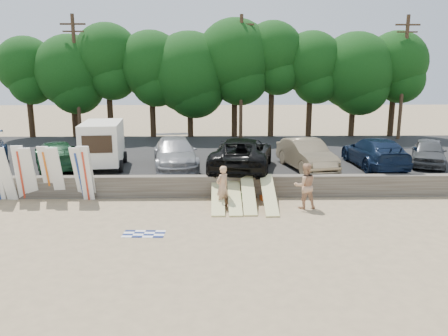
{
  "coord_description": "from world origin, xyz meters",
  "views": [
    {
      "loc": [
        0.08,
        -16.61,
        5.72
      ],
      "look_at": [
        0.48,
        3.0,
        1.37
      ],
      "focal_mm": 35.0,
      "sensor_mm": 36.0,
      "label": 1
    }
  ],
  "objects_px": {
    "car_5": "(375,152)",
    "cooler": "(239,197)",
    "car_4": "(306,154)",
    "car_3": "(242,154)",
    "beachgoer_a": "(222,187)",
    "car_1": "(56,155)",
    "box_trailer": "(103,142)",
    "car_2": "(175,153)",
    "beachgoer_b": "(305,186)",
    "car_6": "(429,152)"
  },
  "relations": [
    {
      "from": "car_6",
      "to": "car_2",
      "type": "bearing_deg",
      "value": -153.61
    },
    {
      "from": "car_1",
      "to": "car_2",
      "type": "distance_m",
      "value": 6.25
    },
    {
      "from": "car_2",
      "to": "box_trailer",
      "type": "bearing_deg",
      "value": 170.63
    },
    {
      "from": "cooler",
      "to": "car_5",
      "type": "bearing_deg",
      "value": 2.16
    },
    {
      "from": "car_2",
      "to": "beachgoer_a",
      "type": "bearing_deg",
      "value": -71.6
    },
    {
      "from": "car_5",
      "to": "cooler",
      "type": "xyz_separation_m",
      "value": [
        -7.45,
        -3.72,
        -1.33
      ]
    },
    {
      "from": "car_1",
      "to": "car_3",
      "type": "distance_m",
      "value": 9.79
    },
    {
      "from": "beachgoer_b",
      "to": "cooler",
      "type": "bearing_deg",
      "value": -30.27
    },
    {
      "from": "cooler",
      "to": "box_trailer",
      "type": "bearing_deg",
      "value": 126.98
    },
    {
      "from": "car_6",
      "to": "cooler",
      "type": "relative_size",
      "value": 11.02
    },
    {
      "from": "beachgoer_a",
      "to": "car_4",
      "type": "bearing_deg",
      "value": -178.83
    },
    {
      "from": "car_5",
      "to": "car_6",
      "type": "xyz_separation_m",
      "value": [
        3.12,
        0.43,
        -0.07
      ]
    },
    {
      "from": "car_4",
      "to": "cooler",
      "type": "relative_size",
      "value": 12.49
    },
    {
      "from": "car_1",
      "to": "car_3",
      "type": "bearing_deg",
      "value": 151.91
    },
    {
      "from": "car_2",
      "to": "car_3",
      "type": "height_order",
      "value": "car_3"
    },
    {
      "from": "box_trailer",
      "to": "car_6",
      "type": "height_order",
      "value": "box_trailer"
    },
    {
      "from": "car_2",
      "to": "cooler",
      "type": "xyz_separation_m",
      "value": [
        3.2,
        -3.77,
        -1.32
      ]
    },
    {
      "from": "car_6",
      "to": "beachgoer_a",
      "type": "bearing_deg",
      "value": -130.81
    },
    {
      "from": "beachgoer_a",
      "to": "box_trailer",
      "type": "bearing_deg",
      "value": -80.21
    },
    {
      "from": "box_trailer",
      "to": "beachgoer_a",
      "type": "xyz_separation_m",
      "value": [
        6.24,
        -4.81,
        -1.15
      ]
    },
    {
      "from": "car_4",
      "to": "beachgoer_a",
      "type": "relative_size",
      "value": 2.62
    },
    {
      "from": "box_trailer",
      "to": "beachgoer_b",
      "type": "height_order",
      "value": "box_trailer"
    },
    {
      "from": "beachgoer_b",
      "to": "cooler",
      "type": "xyz_separation_m",
      "value": [
        -2.74,
        1.22,
        -0.82
      ]
    },
    {
      "from": "car_1",
      "to": "car_5",
      "type": "xyz_separation_m",
      "value": [
        16.89,
        -0.03,
        0.07
      ]
    },
    {
      "from": "car_3",
      "to": "beachgoer_a",
      "type": "bearing_deg",
      "value": 84.16
    },
    {
      "from": "car_5",
      "to": "beachgoer_a",
      "type": "bearing_deg",
      "value": 27.72
    },
    {
      "from": "box_trailer",
      "to": "car_2",
      "type": "bearing_deg",
      "value": -7.36
    },
    {
      "from": "car_2",
      "to": "beachgoer_b",
      "type": "xyz_separation_m",
      "value": [
        5.93,
        -4.99,
        -0.5
      ]
    },
    {
      "from": "car_4",
      "to": "car_6",
      "type": "height_order",
      "value": "car_4"
    },
    {
      "from": "beachgoer_b",
      "to": "car_2",
      "type": "bearing_deg",
      "value": -46.36
    },
    {
      "from": "car_3",
      "to": "beachgoer_b",
      "type": "height_order",
      "value": "car_3"
    },
    {
      "from": "car_5",
      "to": "cooler",
      "type": "relative_size",
      "value": 14.27
    },
    {
      "from": "car_5",
      "to": "cooler",
      "type": "bearing_deg",
      "value": 24.46
    },
    {
      "from": "car_1",
      "to": "car_3",
      "type": "relative_size",
      "value": 0.8
    },
    {
      "from": "car_5",
      "to": "car_2",
      "type": "bearing_deg",
      "value": -2.38
    },
    {
      "from": "car_3",
      "to": "beachgoer_a",
      "type": "distance_m",
      "value": 4.21
    },
    {
      "from": "car_6",
      "to": "beachgoer_a",
      "type": "distance_m",
      "value": 12.46
    },
    {
      "from": "box_trailer",
      "to": "beachgoer_b",
      "type": "bearing_deg",
      "value": -34.02
    },
    {
      "from": "car_4",
      "to": "cooler",
      "type": "xyz_separation_m",
      "value": [
        -3.69,
        -3.28,
        -1.32
      ]
    },
    {
      "from": "car_2",
      "to": "car_6",
      "type": "relative_size",
      "value": 1.28
    },
    {
      "from": "cooler",
      "to": "car_3",
      "type": "bearing_deg",
      "value": 59.57
    },
    {
      "from": "beachgoer_a",
      "to": "car_6",
      "type": "bearing_deg",
      "value": 161.78
    },
    {
      "from": "car_5",
      "to": "car_6",
      "type": "height_order",
      "value": "car_5"
    },
    {
      "from": "car_3",
      "to": "cooler",
      "type": "bearing_deg",
      "value": 93.24
    },
    {
      "from": "car_1",
      "to": "beachgoer_a",
      "type": "distance_m",
      "value": 9.9
    },
    {
      "from": "car_4",
      "to": "car_5",
      "type": "relative_size",
      "value": 0.88
    },
    {
      "from": "car_2",
      "to": "car_6",
      "type": "bearing_deg",
      "value": -7.11
    },
    {
      "from": "box_trailer",
      "to": "car_6",
      "type": "xyz_separation_m",
      "value": [
        17.57,
        0.33,
        -0.65
      ]
    },
    {
      "from": "car_4",
      "to": "car_5",
      "type": "distance_m",
      "value": 3.78
    },
    {
      "from": "box_trailer",
      "to": "beachgoer_b",
      "type": "relative_size",
      "value": 2.05
    }
  ]
}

